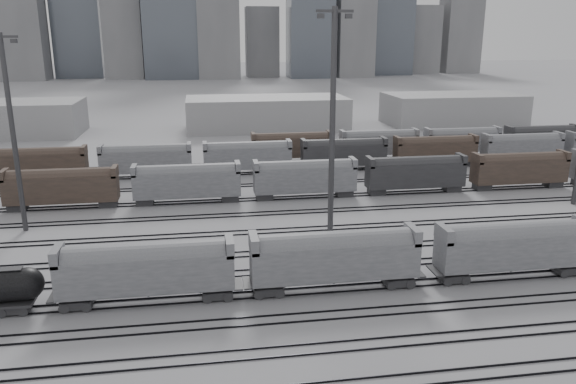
{
  "coord_description": "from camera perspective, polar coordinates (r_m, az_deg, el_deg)",
  "views": [
    {
      "loc": [
        -6.93,
        -46.22,
        23.22
      ],
      "look_at": [
        3.79,
        21.23,
        4.0
      ],
      "focal_mm": 35.0,
      "sensor_mm": 36.0,
      "label": 1
    }
  ],
  "objects": [
    {
      "name": "ground",
      "position": [
        52.19,
        -0.46,
        -10.7
      ],
      "size": [
        900.0,
        900.0,
        0.0
      ],
      "primitive_type": "plane",
      "color": "#ACABB0",
      "rests_on": "ground"
    },
    {
      "name": "tracks",
      "position": [
        68.14,
        -2.66,
        -4.15
      ],
      "size": [
        220.0,
        71.5,
        0.16
      ],
      "color": "black",
      "rests_on": "ground"
    },
    {
      "name": "hopper_car_a",
      "position": [
        51.46,
        -14.17,
        -7.43
      ],
      "size": [
        15.43,
        3.06,
        5.52
      ],
      "color": "#28272A",
      "rests_on": "ground"
    },
    {
      "name": "hopper_car_b",
      "position": [
        52.54,
        4.77,
        -6.41
      ],
      "size": [
        15.76,
        3.13,
        5.64
      ],
      "color": "#28272A",
      "rests_on": "ground"
    },
    {
      "name": "hopper_car_c",
      "position": [
        59.27,
        21.95,
        -5.01
      ],
      "size": [
        15.38,
        3.06,
        5.5
      ],
      "color": "#28272A",
      "rests_on": "ground"
    },
    {
      "name": "light_mast_b",
      "position": [
        73.45,
        -26.2,
        5.67
      ],
      "size": [
        3.75,
        0.6,
        23.45
      ],
      "color": "#39393C",
      "rests_on": "ground"
    },
    {
      "name": "light_mast_c",
      "position": [
        65.34,
        4.55,
        7.47
      ],
      "size": [
        4.19,
        0.67,
        26.22
      ],
      "color": "#39393C",
      "rests_on": "ground"
    },
    {
      "name": "bg_string_near",
      "position": [
        82.21,
        1.72,
        1.33
      ],
      "size": [
        151.0,
        3.0,
        5.6
      ],
      "color": "gray",
      "rests_on": "ground"
    },
    {
      "name": "bg_string_mid",
      "position": [
        99.58,
        5.68,
        3.81
      ],
      "size": [
        151.0,
        3.0,
        5.6
      ],
      "color": "#28272A",
      "rests_on": "ground"
    },
    {
      "name": "bg_string_far",
      "position": [
        112.54,
        13.34,
        4.84
      ],
      "size": [
        66.0,
        3.0,
        5.6
      ],
      "color": "#4F3C32",
      "rests_on": "ground"
    },
    {
      "name": "warehouse_mid",
      "position": [
        143.52,
        -2.19,
        8.01
      ],
      "size": [
        40.0,
        18.0,
        8.0
      ],
      "primitive_type": "cube",
      "color": "#A3A4A6",
      "rests_on": "ground"
    },
    {
      "name": "warehouse_right",
      "position": [
        157.45,
        16.37,
        8.08
      ],
      "size": [
        35.0,
        18.0,
        8.0
      ],
      "primitive_type": "cube",
      "color": "#A3A4A6",
      "rests_on": "ground"
    },
    {
      "name": "skyline",
      "position": [
        326.9,
        -6.2,
        17.65
      ],
      "size": [
        316.0,
        22.4,
        95.0
      ],
      "color": "gray",
      "rests_on": "ground"
    }
  ]
}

